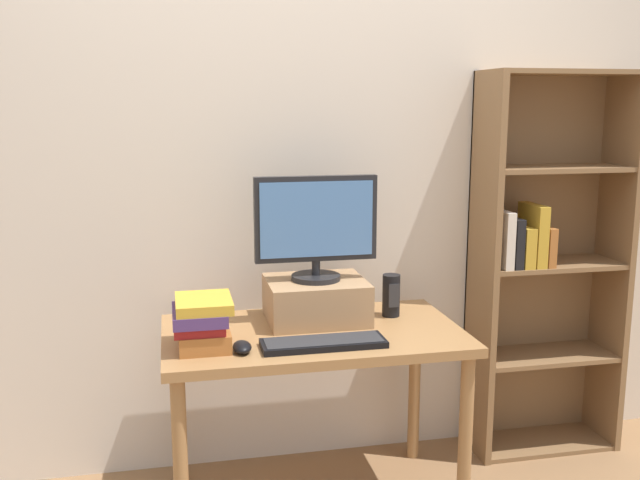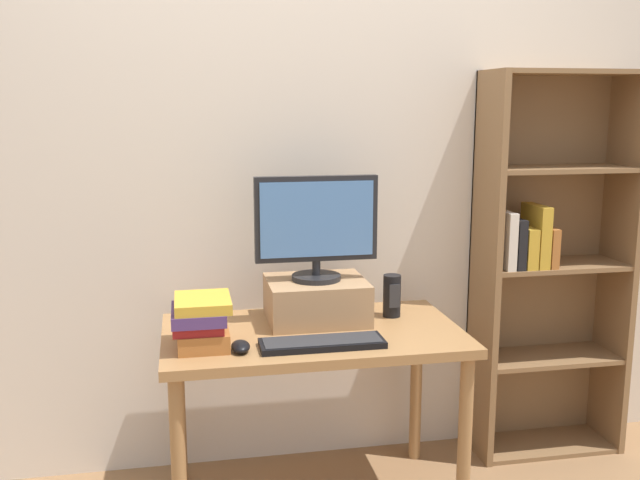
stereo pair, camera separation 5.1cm
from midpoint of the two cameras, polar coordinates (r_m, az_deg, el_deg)
name	(u,v)px [view 2 (the right image)]	position (r m, az deg, el deg)	size (l,w,h in m)	color
back_wall	(293,160)	(2.98, -1.65, 6.40)	(7.00, 0.08, 2.60)	beige
desk	(313,353)	(2.70, -0.03, -9.06)	(1.11, 0.64, 0.70)	#9E7042
bookshelf_unit	(546,262)	(3.26, 18.03, -1.70)	(0.65, 0.28, 1.67)	olive
riser_box	(316,300)	(2.77, 0.23, -4.82)	(0.38, 0.32, 0.16)	#A87F56
computer_monitor	(316,225)	(2.71, 0.24, 1.18)	(0.47, 0.19, 0.40)	black
keyboard	(323,343)	(2.50, 0.79, -8.24)	(0.43, 0.14, 0.02)	black
computer_mouse	(241,346)	(2.46, -5.78, -8.47)	(0.06, 0.10, 0.04)	black
book_stack	(201,321)	(2.51, -8.93, -6.45)	(0.20, 0.24, 0.17)	#AD662D
desk_speaker	(392,296)	(2.84, 6.29, -4.45)	(0.07, 0.07, 0.17)	black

